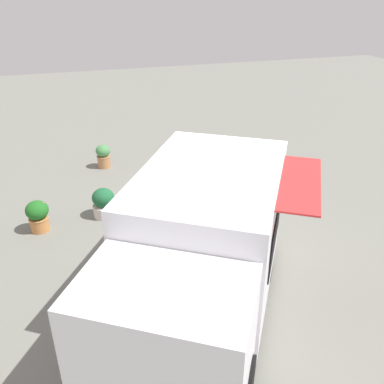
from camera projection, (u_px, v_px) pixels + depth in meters
The scene contains 6 objects.
ground_plane at pixel (208, 233), 9.39m from camera, with size 40.00×40.00×0.00m, color slate.
food_truck at pixel (201, 256), 6.64m from camera, with size 4.53×5.17×2.40m.
planter_flowering_near at pixel (103, 155), 12.52m from camera, with size 0.43×0.43×0.71m.
planter_flowering_far at pixel (38, 215), 9.30m from camera, with size 0.50×0.50×0.74m.
planter_flowering_side at pixel (104, 203), 9.90m from camera, with size 0.55×0.55×0.72m.
plaza_bench at pixel (269, 184), 10.82m from camera, with size 1.69×0.52×0.47m.
Camera 1 is at (2.75, 7.46, 5.09)m, focal length 38.88 mm.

